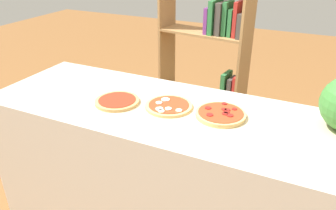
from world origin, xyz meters
TOP-DOWN VIEW (x-y plane):
  - counter at (0.00, 0.00)m, footprint 2.07×0.72m
  - parchment_paper at (0.00, 0.00)m, footprint 1.87×0.44m
  - pizza_plain_0 at (-0.28, -0.06)m, footprint 0.25×0.25m
  - pizza_mozzarella_1 at (-0.00, 0.01)m, footprint 0.26×0.26m
  - pizza_pepperoni_2 at (0.28, 0.03)m, footprint 0.26×0.26m
  - bookshelf at (-0.09, 1.02)m, footprint 0.75×0.34m

SIDE VIEW (x-z plane):
  - counter at x=0.00m, z-range 0.00..0.94m
  - bookshelf at x=-0.09m, z-range 0.00..1.65m
  - parchment_paper at x=0.00m, z-range 0.94..0.94m
  - pizza_mozzarella_1 at x=0.00m, z-range 0.94..0.96m
  - pizza_plain_0 at x=-0.28m, z-range 0.94..0.96m
  - pizza_pepperoni_2 at x=0.28m, z-range 0.94..0.96m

